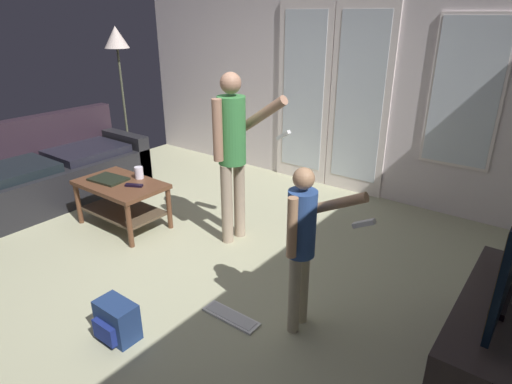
{
  "coord_description": "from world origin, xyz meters",
  "views": [
    {
      "loc": [
        2.52,
        -2.18,
        2.0
      ],
      "look_at": [
        0.77,
        0.14,
        0.78
      ],
      "focal_mm": 30.06,
      "sensor_mm": 36.0,
      "label": 1
    }
  ],
  "objects": [
    {
      "name": "ground_plane",
      "position": [
        0.0,
        0.0,
        -0.01
      ],
      "size": [
        5.56,
        4.87,
        0.02
      ],
      "primitive_type": "cube",
      "color": "#AFAE8B"
    },
    {
      "name": "cup_near_edge",
      "position": [
        -0.84,
        0.32,
        0.53
      ],
      "size": [
        0.09,
        0.09,
        0.12
      ],
      "primitive_type": "cylinder",
      "color": "white",
      "rests_on": "coffee_table"
    },
    {
      "name": "leather_couch",
      "position": [
        -2.13,
        0.06,
        0.31
      ],
      "size": [
        0.9,
        2.1,
        0.91
      ],
      "color": "black",
      "rests_on": "ground_plane"
    },
    {
      "name": "loose_keyboard",
      "position": [
        0.9,
        -0.33,
        0.01
      ],
      "size": [
        0.44,
        0.13,
        0.02
      ],
      "color": "white",
      "rests_on": "ground_plane"
    },
    {
      "name": "laptop_closed",
      "position": [
        -1.04,
        0.1,
        0.48
      ],
      "size": [
        0.38,
        0.28,
        0.02
      ],
      "primitive_type": "cube",
      "rotation": [
        0.0,
        0.0,
        0.1
      ],
      "color": "black",
      "rests_on": "coffee_table"
    },
    {
      "name": "wall_back_with_doors",
      "position": [
        0.06,
        2.4,
        1.26
      ],
      "size": [
        5.56,
        0.09,
        2.59
      ],
      "color": "silver",
      "rests_on": "ground_plane"
    },
    {
      "name": "coffee_table",
      "position": [
        -0.9,
        0.13,
        0.34
      ],
      "size": [
        0.89,
        0.55,
        0.47
      ],
      "color": "brown",
      "rests_on": "ground_plane"
    },
    {
      "name": "tv_stand",
      "position": [
        2.43,
        0.21,
        0.25
      ],
      "size": [
        0.41,
        1.3,
        0.5
      ],
      "color": "#2B2323",
      "rests_on": "ground_plane"
    },
    {
      "name": "floor_lamp",
      "position": [
        -2.43,
        1.39,
        1.6
      ],
      "size": [
        0.32,
        0.32,
        1.85
      ],
      "color": "#383028",
      "rests_on": "ground_plane"
    },
    {
      "name": "tv_remote_black",
      "position": [
        -0.71,
        0.15,
        0.48
      ],
      "size": [
        0.17,
        0.12,
        0.02
      ],
      "primitive_type": "cube",
      "rotation": [
        0.0,
        0.0,
        0.47
      ],
      "color": "black",
      "rests_on": "coffee_table"
    },
    {
      "name": "person_child",
      "position": [
        1.32,
        -0.11,
        0.7
      ],
      "size": [
        0.51,
        0.33,
        1.16
      ],
      "color": "tan",
      "rests_on": "ground_plane"
    },
    {
      "name": "person_adult",
      "position": [
        0.17,
        0.59,
        0.93
      ],
      "size": [
        0.64,
        0.42,
        1.55
      ],
      "color": "tan",
      "rests_on": "ground_plane"
    },
    {
      "name": "backpack",
      "position": [
        0.42,
        -0.93,
        0.13
      ],
      "size": [
        0.29,
        0.21,
        0.26
      ],
      "color": "navy",
      "rests_on": "ground_plane"
    }
  ]
}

